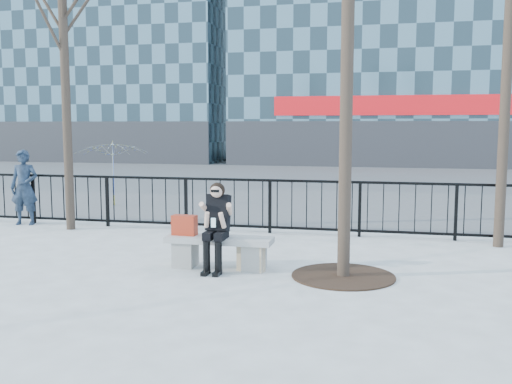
# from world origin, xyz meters

# --- Properties ---
(ground) EXTENTS (120.00, 120.00, 0.00)m
(ground) POSITION_xyz_m (0.00, 0.00, 0.00)
(ground) COLOR gray
(ground) RESTS_ON ground
(street_surface) EXTENTS (60.00, 23.00, 0.01)m
(street_surface) POSITION_xyz_m (0.00, 15.00, 0.00)
(street_surface) COLOR #474747
(street_surface) RESTS_ON ground
(railing) EXTENTS (14.00, 0.06, 1.10)m
(railing) POSITION_xyz_m (0.00, 3.00, 0.55)
(railing) COLOR black
(railing) RESTS_ON ground
(tree_grate) EXTENTS (1.50, 1.50, 0.02)m
(tree_grate) POSITION_xyz_m (1.90, -0.10, 0.01)
(tree_grate) COLOR black
(tree_grate) RESTS_ON ground
(bench_main) EXTENTS (1.65, 0.46, 0.49)m
(bench_main) POSITION_xyz_m (0.00, 0.00, 0.30)
(bench_main) COLOR slate
(bench_main) RESTS_ON ground
(seated_woman) EXTENTS (0.50, 0.64, 1.34)m
(seated_woman) POSITION_xyz_m (0.00, -0.16, 0.67)
(seated_woman) COLOR black
(seated_woman) RESTS_ON ground
(handbag) EXTENTS (0.39, 0.20, 0.31)m
(handbag) POSITION_xyz_m (-0.57, 0.02, 0.65)
(handbag) COLOR #A72914
(handbag) RESTS_ON bench_main
(shopping_bag) EXTENTS (0.44, 0.24, 0.39)m
(shopping_bag) POSITION_xyz_m (0.52, -0.08, 0.20)
(shopping_bag) COLOR beige
(shopping_bag) RESTS_ON ground
(standing_man) EXTENTS (0.67, 0.51, 1.66)m
(standing_man) POSITION_xyz_m (-5.28, 2.80, 0.83)
(standing_man) COLOR black
(standing_man) RESTS_ON ground
(vendor_umbrella) EXTENTS (2.33, 2.36, 1.78)m
(vendor_umbrella) POSITION_xyz_m (-4.74, 5.91, 0.89)
(vendor_umbrella) COLOR gold
(vendor_umbrella) RESTS_ON ground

